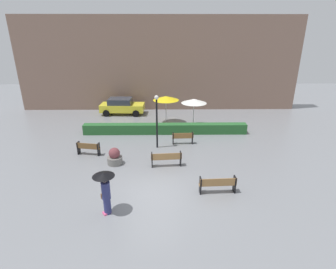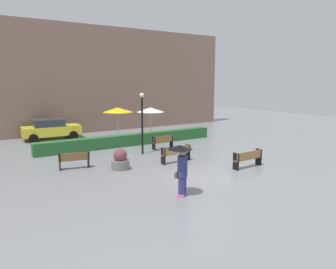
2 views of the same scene
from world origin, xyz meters
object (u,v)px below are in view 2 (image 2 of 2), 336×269
(bench_mid_center, at_px, (176,153))
(patio_umbrella_yellow, at_px, (118,110))
(bench_back_row, at_px, (163,141))
(patio_umbrella_white, at_px, (150,110))
(lamp_post, at_px, (142,117))
(parked_car, at_px, (51,129))
(planter_pot, at_px, (120,160))
(bench_near_right, at_px, (248,158))
(bench_far_left, at_px, (74,159))
(pedestrian_with_umbrella, at_px, (181,163))

(bench_mid_center, relative_size, patio_umbrella_yellow, 0.75)
(bench_back_row, bearing_deg, patio_umbrella_yellow, 104.31)
(patio_umbrella_white, bearing_deg, patio_umbrella_yellow, 158.43)
(lamp_post, bearing_deg, parked_car, 114.13)
(lamp_post, distance_m, patio_umbrella_white, 5.23)
(planter_pot, height_order, patio_umbrella_yellow, patio_umbrella_yellow)
(bench_near_right, height_order, patio_umbrella_white, patio_umbrella_white)
(bench_far_left, distance_m, patio_umbrella_white, 9.38)
(bench_far_left, height_order, patio_umbrella_white, patio_umbrella_white)
(pedestrian_with_umbrella, relative_size, parked_car, 0.47)
(bench_near_right, distance_m, patio_umbrella_white, 10.12)
(pedestrian_with_umbrella, relative_size, planter_pot, 1.89)
(pedestrian_with_umbrella, height_order, patio_umbrella_yellow, patio_umbrella_yellow)
(patio_umbrella_yellow, bearing_deg, pedestrian_with_umbrella, -102.35)
(bench_back_row, xyz_separation_m, bench_far_left, (-6.32, -1.73, -0.01))
(bench_back_row, height_order, bench_mid_center, bench_mid_center)
(bench_back_row, height_order, lamp_post, lamp_post)
(bench_near_right, bearing_deg, lamp_post, 119.18)
(lamp_post, height_order, parked_car, lamp_post)
(bench_back_row, bearing_deg, bench_mid_center, -109.50)
(bench_mid_center, bearing_deg, lamp_post, 102.47)
(bench_far_left, relative_size, pedestrian_with_umbrella, 0.78)
(bench_far_left, relative_size, bench_mid_center, 0.83)
(bench_far_left, xyz_separation_m, parked_car, (0.84, 9.28, 0.31))
(pedestrian_with_umbrella, height_order, patio_umbrella_white, patio_umbrella_white)
(bench_mid_center, height_order, parked_car, parked_car)
(bench_far_left, xyz_separation_m, bench_mid_center, (5.11, -1.68, 0.03))
(planter_pot, relative_size, lamp_post, 0.28)
(pedestrian_with_umbrella, xyz_separation_m, parked_car, (-1.60, 15.31, -0.47))
(bench_far_left, xyz_separation_m, patio_umbrella_white, (7.45, 5.43, 1.74))
(bench_back_row, distance_m, patio_umbrella_yellow, 5.08)
(bench_back_row, bearing_deg, planter_pot, -145.08)
(bench_mid_center, distance_m, lamp_post, 3.37)
(bench_back_row, height_order, patio_umbrella_yellow, patio_umbrella_yellow)
(bench_far_left, bearing_deg, bench_near_right, -30.66)
(bench_near_right, xyz_separation_m, pedestrian_with_umbrella, (-5.22, -1.50, 0.78))
(bench_far_left, xyz_separation_m, pedestrian_with_umbrella, (2.43, -6.03, 0.79))
(bench_near_right, height_order, pedestrian_with_umbrella, pedestrian_with_umbrella)
(planter_pot, xyz_separation_m, lamp_post, (2.54, 2.44, 1.84))
(pedestrian_with_umbrella, bearing_deg, lamp_post, 73.96)
(bench_back_row, relative_size, parked_car, 0.36)
(bench_back_row, xyz_separation_m, bench_near_right, (1.33, -6.27, -0.00))
(bench_back_row, distance_m, planter_pot, 5.32)
(planter_pot, relative_size, patio_umbrella_white, 0.44)
(bench_back_row, relative_size, patio_umbrella_yellow, 0.62)
(pedestrian_with_umbrella, xyz_separation_m, patio_umbrella_white, (5.02, 11.47, 0.96))
(bench_back_row, height_order, bench_near_right, bench_near_right)
(pedestrian_with_umbrella, relative_size, patio_umbrella_yellow, 0.81)
(bench_far_left, distance_m, planter_pot, 2.35)
(bench_near_right, bearing_deg, bench_far_left, 149.34)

